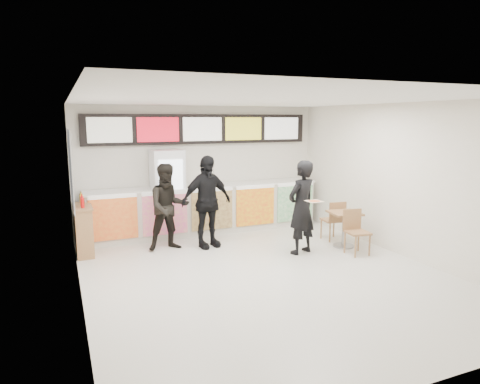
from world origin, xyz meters
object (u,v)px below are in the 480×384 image
customer_main (302,207)px  customer_left (168,207)px  customer_mid (207,202)px  condiment_ledge (84,229)px  cafe_table (344,223)px  service_counter (207,209)px  drinks_fridge (168,194)px

customer_main → customer_left: customer_main is taller
customer_mid → condiment_ledge: customer_mid is taller
customer_left → cafe_table: (3.46, -1.27, -0.37)m
condiment_ledge → customer_main: bearing=-22.1°
service_counter → drinks_fridge: size_ratio=2.78×
drinks_fridge → customer_mid: drinks_fridge is taller
service_counter → customer_mid: customer_mid is taller
customer_main → customer_mid: (-1.61, 1.16, 0.03)m
customer_main → customer_mid: size_ratio=0.97×
cafe_table → drinks_fridge: bearing=153.1°
cafe_table → customer_main: bearing=-170.3°
service_counter → customer_mid: 1.27m
customer_left → condiment_ledge: 1.73m
drinks_fridge → customer_left: 1.05m
drinks_fridge → customer_left: bearing=-103.1°
customer_mid → drinks_fridge: bearing=104.2°
cafe_table → condiment_ledge: condiment_ledge is taller
service_counter → condiment_ledge: 2.90m
customer_main → customer_left: bearing=-47.7°
customer_main → cafe_table: (1.07, 0.02, -0.42)m
customer_main → condiment_ledge: 4.38m
service_counter → customer_left: 1.57m
service_counter → cafe_table: size_ratio=3.54×
service_counter → customer_main: 2.62m
customer_mid → customer_left: bearing=159.0°
customer_main → condiment_ledge: (-4.04, 1.64, -0.44)m
condiment_ledge → customer_left: bearing=-11.9°
customer_main → cafe_table: 1.15m
customer_main → customer_mid: customer_mid is taller
customer_main → cafe_table: customer_main is taller
customer_mid → cafe_table: 2.95m
drinks_fridge → condiment_ledge: bearing=-160.5°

